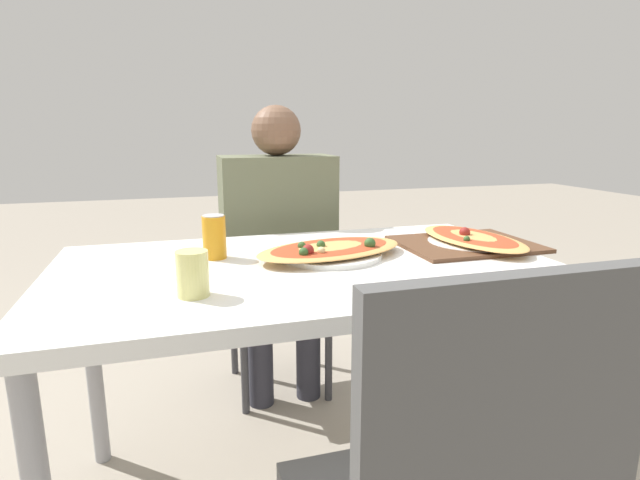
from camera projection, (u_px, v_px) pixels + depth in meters
dining_table at (307, 287)px, 1.39m from camera, size 1.36×0.81×0.73m
chair_far_seated at (274, 264)px, 2.12m from camera, size 0.40×0.40×0.94m
person_seated at (279, 230)px, 1.97m from camera, size 0.44×0.25×1.18m
pizza_main at (331, 250)px, 1.43m from camera, size 0.50×0.35×0.06m
soda_can at (214, 237)px, 1.41m from camera, size 0.07×0.07×0.12m
drink_glass at (193, 274)px, 1.10m from camera, size 0.07×0.07×0.10m
serving_tray at (465, 244)px, 1.57m from camera, size 0.41×0.33×0.01m
pizza_second at (473, 239)px, 1.58m from camera, size 0.28×0.45×0.06m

